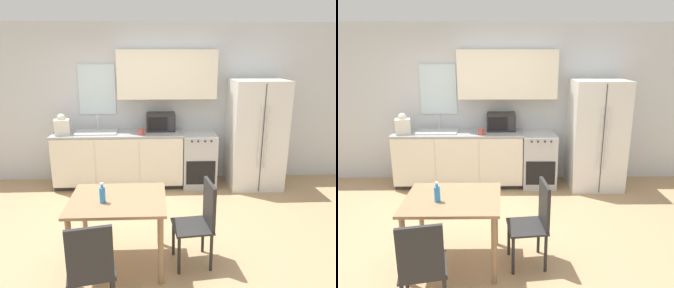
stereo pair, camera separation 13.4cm
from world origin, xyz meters
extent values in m
plane|color=tan|center=(0.00, 0.00, 0.00)|extent=(12.00, 12.00, 0.00)
cube|color=silver|center=(0.00, 1.99, 1.35)|extent=(12.00, 0.06, 2.70)
cube|color=silver|center=(-0.77, 1.95, 1.61)|extent=(0.61, 0.04, 0.84)
cube|color=silver|center=(0.41, 1.80, 1.87)|extent=(1.62, 0.32, 0.78)
cube|color=#333333|center=(-0.41, 1.69, 0.04)|extent=(2.13, 0.55, 0.08)
cube|color=silver|center=(-0.41, 1.66, 0.49)|extent=(2.13, 0.61, 0.82)
cube|color=silver|center=(-1.12, 1.35, 0.49)|extent=(0.69, 0.01, 0.80)
cube|color=silver|center=(-0.41, 1.35, 0.49)|extent=(0.69, 0.01, 0.80)
cube|color=silver|center=(0.30, 1.35, 0.49)|extent=(0.69, 0.01, 0.80)
cube|color=#9EA0A5|center=(-0.41, 1.66, 0.92)|extent=(2.16, 0.63, 0.03)
cube|color=#B7BABC|center=(0.94, 1.64, 0.45)|extent=(0.55, 0.63, 0.90)
cube|color=black|center=(0.94, 1.32, 0.32)|extent=(0.47, 0.01, 0.40)
cylinder|color=#262626|center=(0.79, 1.32, 0.85)|extent=(0.03, 0.02, 0.03)
cylinder|color=#262626|center=(0.88, 1.32, 0.85)|extent=(0.03, 0.02, 0.03)
cylinder|color=#262626|center=(1.00, 1.32, 0.85)|extent=(0.03, 0.02, 0.03)
cylinder|color=#262626|center=(1.10, 1.32, 0.85)|extent=(0.03, 0.02, 0.03)
cube|color=silver|center=(1.88, 1.58, 0.90)|extent=(0.86, 0.76, 1.80)
cube|color=#3F3F3F|center=(1.88, 1.20, 0.90)|extent=(0.01, 0.01, 1.74)
cylinder|color=silver|center=(1.83, 1.17, 0.94)|extent=(0.02, 0.02, 0.99)
cylinder|color=silver|center=(1.93, 1.17, 0.94)|extent=(0.02, 0.02, 0.99)
cube|color=#B7BABC|center=(-0.77, 1.66, 0.94)|extent=(0.69, 0.42, 0.02)
cylinder|color=silver|center=(-0.77, 1.83, 1.07)|extent=(0.02, 0.02, 0.25)
cylinder|color=silver|center=(-0.77, 1.76, 1.19)|extent=(0.02, 0.14, 0.02)
cube|color=#282828|center=(0.30, 1.77, 1.08)|extent=(0.48, 0.32, 0.30)
cube|color=black|center=(0.24, 1.61, 1.08)|extent=(0.31, 0.01, 0.22)
cube|color=#2D2D33|center=(0.47, 1.61, 1.08)|extent=(0.10, 0.01, 0.24)
cylinder|color=#BF4C3F|center=(-0.03, 1.47, 0.98)|extent=(0.09, 0.09, 0.09)
torus|color=#BF4C3F|center=(0.04, 1.47, 0.98)|extent=(0.02, 0.07, 0.07)
cube|color=silver|center=(-1.30, 1.55, 1.06)|extent=(0.28, 0.25, 0.25)
sphere|color=silver|center=(-1.30, 1.55, 1.21)|extent=(0.16, 0.16, 0.13)
cube|color=#997551|center=(-0.20, -0.56, 0.75)|extent=(0.99, 0.80, 0.03)
cylinder|color=#997551|center=(-0.63, -0.90, 0.37)|extent=(0.06, 0.06, 0.74)
cylinder|color=#997551|center=(0.24, -0.90, 0.37)|extent=(0.06, 0.06, 0.74)
cylinder|color=#997551|center=(-0.63, -0.22, 0.37)|extent=(0.06, 0.06, 0.74)
cylinder|color=#997551|center=(0.24, -0.22, 0.37)|extent=(0.06, 0.06, 0.74)
cube|color=#282828|center=(-0.37, -1.24, 0.44)|extent=(0.47, 0.47, 0.02)
cube|color=#282828|center=(-0.33, -1.42, 0.69)|extent=(0.37, 0.11, 0.48)
cylinder|color=#282828|center=(-0.57, -1.11, 0.21)|extent=(0.03, 0.03, 0.43)
cylinder|color=#282828|center=(-0.23, -1.04, 0.21)|extent=(0.03, 0.03, 0.43)
cube|color=#282828|center=(0.58, -0.58, 0.44)|extent=(0.44, 0.44, 0.02)
cube|color=#282828|center=(0.76, -0.56, 0.69)|extent=(0.08, 0.37, 0.48)
cylinder|color=#282828|center=(0.43, -0.77, 0.21)|extent=(0.03, 0.03, 0.43)
cylinder|color=#282828|center=(0.39, -0.43, 0.21)|extent=(0.03, 0.03, 0.43)
cylinder|color=#282828|center=(0.76, -0.73, 0.21)|extent=(0.03, 0.03, 0.43)
cylinder|color=#282828|center=(0.73, -0.39, 0.21)|extent=(0.03, 0.03, 0.43)
cylinder|color=#338CD8|center=(-0.34, -0.65, 0.85)|extent=(0.06, 0.06, 0.16)
cylinder|color=#338CD8|center=(-0.34, -0.65, 0.95)|extent=(0.03, 0.03, 0.03)
cylinder|color=white|center=(-0.34, -0.65, 0.97)|extent=(0.03, 0.03, 0.02)
camera|label=1|loc=(0.18, -3.67, 2.23)|focal=35.00mm
camera|label=2|loc=(0.32, -3.68, 2.23)|focal=35.00mm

